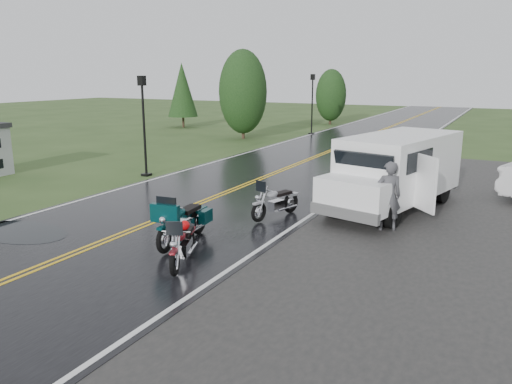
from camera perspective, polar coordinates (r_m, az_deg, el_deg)
ground at (r=14.08m, az=-14.04°, el=-4.42°), size 120.00×120.00×0.00m
road at (r=22.30m, az=3.09°, el=2.51°), size 8.00×100.00×0.04m
motorcycle_red at (r=10.59m, az=-9.33°, el=-6.85°), size 1.38×2.07×1.15m
motorcycle_teal at (r=11.89m, az=-10.42°, el=-4.09°), size 1.07×2.37×1.36m
motorcycle_silver at (r=14.19m, az=0.32°, el=-1.41°), size 1.23×2.11×1.17m
van_white at (r=14.96m, az=9.00°, el=1.59°), size 3.62×6.45×2.39m
person_at_van at (r=13.95m, az=14.88°, el=-0.56°), size 0.83×0.72×1.91m
lamp_post_near_left at (r=21.34m, az=-12.68°, el=7.35°), size 0.36×0.36×4.19m
lamp_post_far_left at (r=36.01m, az=6.43°, el=9.94°), size 0.37×0.37×4.26m
tree_left_mid at (r=33.31m, az=-1.49°, el=10.36°), size 3.17×3.17×4.96m
tree_left_far at (r=43.70m, az=8.54°, el=10.27°), size 2.58×2.58×3.97m
pine_left_far at (r=41.03m, az=-8.40°, el=10.80°), size 2.40×2.40×4.99m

